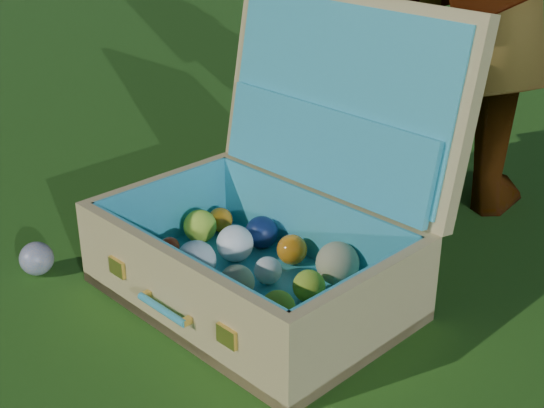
{
  "coord_description": "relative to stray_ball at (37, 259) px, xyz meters",
  "views": [
    {
      "loc": [
        0.79,
        -1.0,
        0.83
      ],
      "look_at": [
        0.07,
        0.18,
        0.18
      ],
      "focal_mm": 50.0,
      "sensor_mm": 36.0,
      "label": 1
    }
  ],
  "objects": [
    {
      "name": "suitcase",
      "position": [
        0.47,
        0.24,
        0.13
      ],
      "size": [
        0.71,
        0.65,
        0.58
      ],
      "rotation": [
        0.0,
        0.0,
        -0.25
      ],
      "color": "tan",
      "rests_on": "ground"
    },
    {
      "name": "stray_ball",
      "position": [
        0.0,
        0.0,
        0.0
      ],
      "size": [
        0.07,
        0.07,
        0.07
      ],
      "primitive_type": "sphere",
      "color": "#4167A9",
      "rests_on": "ground"
    },
    {
      "name": "ground",
      "position": [
        0.38,
        0.05,
        -0.04
      ],
      "size": [
        60.0,
        60.0,
        0.0
      ],
      "primitive_type": "plane",
      "color": "#215114",
      "rests_on": "ground"
    }
  ]
}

